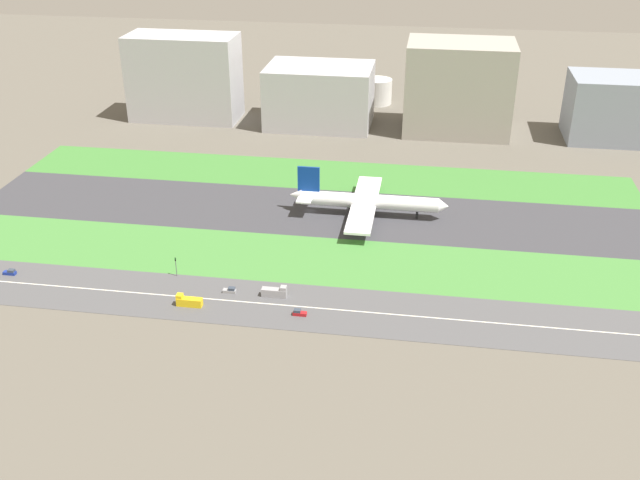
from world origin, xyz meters
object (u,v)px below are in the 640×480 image
car_1 (299,313)px  terminal_building (184,77)px  truck_0 (189,301)px  traffic_light (176,265)px  airliner (365,201)px  cargo_warehouse (621,108)px  fuel_tank_centre (377,91)px  fuel_tank_west (335,91)px  truck_1 (275,292)px  car_2 (230,290)px  car_0 (10,272)px  office_tower (458,88)px  hangar_building (320,96)px

car_1 → terminal_building: 217.39m
truck_0 → traffic_light: bearing=-60.4°
traffic_light → airliner: bearing=45.0°
cargo_warehouse → fuel_tank_centre: cargo_warehouse is taller
airliner → traffic_light: (-60.05, -60.01, -1.94)m
terminal_building → fuel_tank_west: 91.87m
truck_1 → car_2: bearing=180.0°
car_0 → truck_0: size_ratio=0.52×
fuel_tank_west → car_0: bearing=-110.3°
truck_1 → office_tower: (60.73, 182.00, 22.13)m
truck_0 → cargo_warehouse: (170.56, 192.00, 14.83)m
car_0 → fuel_tank_west: fuel_tank_west is taller
truck_0 → car_0: bearing=-8.3°
airliner → terminal_building: (-112.71, 114.00, 17.03)m
traffic_light → car_1: bearing=-21.0°
airliner → car_2: size_ratio=14.77×
traffic_light → hangar_building: 175.98m
truck_0 → hangar_building: (13.23, 192.00, 14.56)m
car_2 → car_1: bearing=-21.5°
truck_1 → car_2: 15.46m
car_0 → car_1: 105.49m
car_1 → fuel_tank_west: fuel_tank_west is taller
airliner → truck_0: (-49.83, -78.00, -4.56)m
traffic_light → fuel_tank_west: (25.61, 219.01, 2.02)m
airliner → car_0: size_ratio=14.77×
fuel_tank_west → traffic_light: bearing=-96.7°
car_2 → airliner: bearing=60.4°
car_2 → fuel_tank_centre: fuel_tank_centre is taller
office_tower → cargo_warehouse: (83.24, 0.00, -7.30)m
airliner → truck_1: size_ratio=7.74×
traffic_light → terminal_building: bearing=106.8°
car_0 → fuel_tank_west: bearing=69.7°
office_tower → fuel_tank_centre: (-46.06, 45.00, -16.44)m
truck_0 → fuel_tank_centre: bearing=-99.9°
airliner → car_1: 79.29m
truck_0 → office_tower: bearing=-114.5°
truck_1 → cargo_warehouse: (143.96, 182.00, 14.83)m
airliner → fuel_tank_west: 162.69m
terminal_building → hangar_building: size_ratio=1.06×
car_0 → cargo_warehouse: cargo_warehouse is taller
hangar_building → cargo_warehouse: 157.34m
airliner → car_0: bearing=-150.1°
car_1 → fuel_tank_centre: fuel_tank_centre is taller
truck_0 → terminal_building: bearing=-71.9°
traffic_light → office_tower: 200.43m
car_2 → cargo_warehouse: size_ratio=0.08×
hangar_building → fuel_tank_centre: size_ratio=3.27×
truck_0 → fuel_tank_west: bearing=-93.7°
cargo_warehouse → fuel_tank_west: cargo_warehouse is taller
car_0 → fuel_tank_west: size_ratio=0.24×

